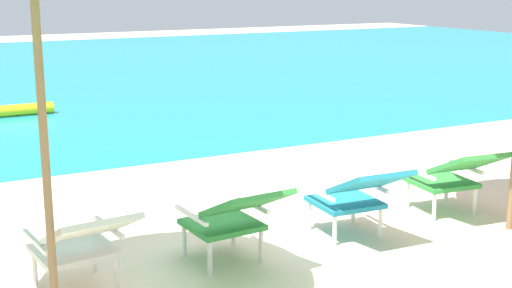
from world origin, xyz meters
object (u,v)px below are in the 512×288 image
Objects in this scene: swim_buoy at (1,111)px; lounge_chair_near_right at (357,193)px; lounge_chair_far_right at (454,174)px; lounge_chair_near_left at (233,215)px; lounge_chair_far_left at (82,241)px.

swim_buoy is 1.77× the size of lounge_chair_near_right.
swim_buoy is at bearing 103.68° from lounge_chair_near_right.
lounge_chair_near_right is 0.98× the size of lounge_chair_far_right.
lounge_chair_near_right is 1.13m from lounge_chair_far_right.
lounge_chair_near_left and lounge_chair_near_right have the same top height.
lounge_chair_far_right reaches higher than swim_buoy.
lounge_chair_near_right is at bearing -76.32° from swim_buoy.
lounge_chair_near_left is (1.12, 0.01, 0.00)m from lounge_chair_far_left.
lounge_chair_near_left and lounge_chair_far_right have the same top height.
lounge_chair_far_right is at bearing 2.62° from lounge_chair_near_left.
lounge_chair_near_right reaches higher than swim_buoy.
lounge_chair_far_left is at bearing -179.10° from lounge_chair_near_right.
lounge_chair_near_right is (1.70, -7.01, 0.31)m from swim_buoy.
swim_buoy is 1.74× the size of lounge_chair_far_left.
lounge_chair_near_left is at bearing -85.32° from swim_buoy.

